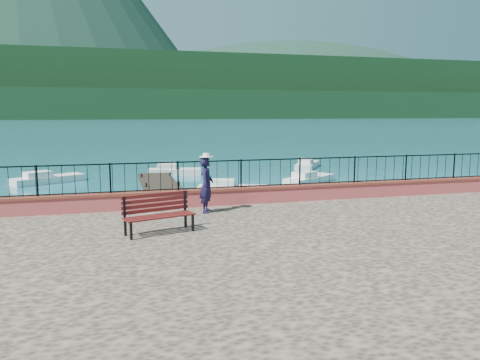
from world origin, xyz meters
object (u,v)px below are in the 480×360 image
boat_4 (175,169)px  person (207,185)px  boat_0 (97,207)px  boat_2 (310,177)px  boat_3 (48,177)px  park_bench (159,222)px  boat_5 (307,163)px  boat_1 (232,186)px

boat_4 → person: bearing=-85.3°
boat_0 → boat_2: (12.55, 6.23, 0.00)m
boat_3 → park_bench: bearing=-106.2°
boat_3 → boat_4: bearing=-18.7°
person → boat_4: person is taller
boat_4 → boat_5: same height
boat_4 → boat_2: bearing=-30.0°
park_bench → boat_2: 18.02m
park_bench → boat_4: bearing=65.7°
park_bench → boat_1: (5.08, 11.97, -1.11)m
boat_0 → boat_4: 13.34m
boat_1 → boat_3: size_ratio=0.86×
boat_1 → boat_5: bearing=66.3°
boat_0 → boat_1: (6.93, 3.75, 0.00)m
park_bench → boat_5: park_bench is taller
park_bench → boat_2: (10.70, 14.45, -1.11)m
boat_0 → boat_4: (4.93, 12.39, 0.00)m
park_bench → boat_3: 19.50m
person → boat_2: person is taller
boat_5 → boat_3: bearing=132.5°
boat_2 → person: bearing=-160.8°
person → park_bench: bearing=163.7°
boat_2 → boat_4: 9.80m
park_bench → boat_5: (13.77, 21.90, -1.11)m
park_bench → boat_1: bearing=51.2°
boat_2 → boat_0: bearing=171.9°
boat_3 → boat_2: bearing=-46.7°
boat_1 → boat_4: (-2.00, 8.65, 0.00)m
boat_0 → boat_5: size_ratio=1.01×
park_bench → boat_5: bearing=42.1°
boat_1 → park_bench: bearing=-95.6°
boat_2 → boat_5: same height
boat_3 → boat_0: bearing=-104.4°
park_bench → person: bearing=36.5°
boat_1 → boat_3: 12.22m
boat_2 → boat_3: size_ratio=0.94×
boat_2 → boat_4: size_ratio=1.12×
person → boat_0: person is taller
park_bench → person: (1.74, 2.24, 0.58)m
boat_5 → park_bench: bearing=-179.0°
person → boat_5: 23.11m
boat_0 → boat_2: bearing=8.6°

